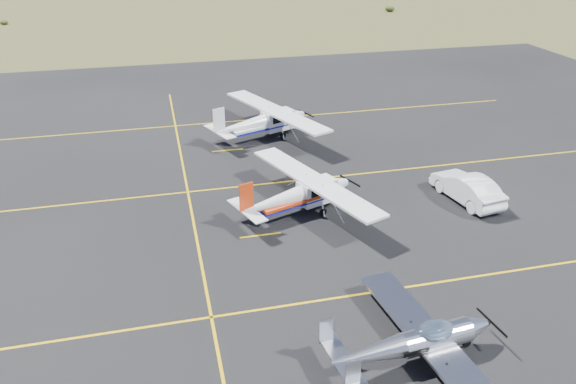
{
  "coord_description": "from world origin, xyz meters",
  "views": [
    {
      "loc": [
        -7.18,
        -15.21,
        13.87
      ],
      "look_at": [
        -1.37,
        8.6,
        1.6
      ],
      "focal_mm": 35.0,
      "sensor_mm": 36.0,
      "label": 1
    }
  ],
  "objects_px": {
    "aircraft_low_wing": "(417,342)",
    "aircraft_plain": "(262,121)",
    "sedan": "(467,188)",
    "aircraft_cessna": "(298,194)"
  },
  "relations": [
    {
      "from": "aircraft_plain",
      "to": "sedan",
      "type": "distance_m",
      "value": 14.61
    },
    {
      "from": "aircraft_cessna",
      "to": "sedan",
      "type": "bearing_deg",
      "value": -24.82
    },
    {
      "from": "aircraft_low_wing",
      "to": "aircraft_cessna",
      "type": "distance_m",
      "value": 11.32
    },
    {
      "from": "aircraft_cessna",
      "to": "aircraft_plain",
      "type": "relative_size",
      "value": 0.92
    },
    {
      "from": "aircraft_low_wing",
      "to": "sedan",
      "type": "xyz_separation_m",
      "value": [
        7.85,
        10.5,
        -0.11
      ]
    },
    {
      "from": "aircraft_plain",
      "to": "sedan",
      "type": "xyz_separation_m",
      "value": [
        8.71,
        -11.72,
        -0.45
      ]
    },
    {
      "from": "sedan",
      "to": "aircraft_low_wing",
      "type": "bearing_deg",
      "value": 44.16
    },
    {
      "from": "aircraft_plain",
      "to": "sedan",
      "type": "bearing_deg",
      "value": -74.98
    },
    {
      "from": "aircraft_low_wing",
      "to": "aircraft_plain",
      "type": "relative_size",
      "value": 0.8
    },
    {
      "from": "aircraft_cessna",
      "to": "aircraft_plain",
      "type": "xyz_separation_m",
      "value": [
        0.35,
        10.97,
        0.1
      ]
    }
  ]
}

